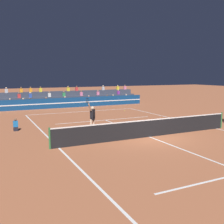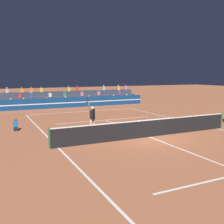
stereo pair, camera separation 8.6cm
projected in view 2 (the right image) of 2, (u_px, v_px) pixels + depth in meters
ground_plane at (149, 137)px, 15.68m from camera, size 120.00×120.00×0.00m
court_lines at (149, 137)px, 15.68m from camera, size 11.10×23.90×0.01m
tennis_net at (149, 128)px, 15.60m from camera, size 12.00×0.10×1.10m
sponsor_banner_wall at (72, 102)px, 29.62m from camera, size 18.00×0.26×1.10m
bleacher_stand at (66, 100)px, 31.87m from camera, size 18.54×2.85×2.28m
ball_kid_courtside at (16, 126)px, 17.35m from camera, size 0.30×0.36×0.84m
tennis_player at (92, 118)px, 16.62m from camera, size 0.96×0.91×2.37m
tennis_ball at (125, 111)px, 26.72m from camera, size 0.07×0.07×0.07m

